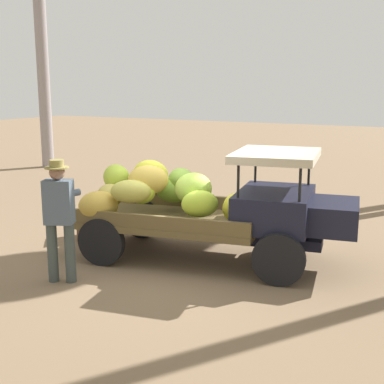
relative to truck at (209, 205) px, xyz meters
The scene contains 4 objects.
ground_plane 1.01m from the truck, 134.31° to the right, with size 60.00×60.00×0.00m, color #7E654B.
truck is the anchor object (origin of this frame).
farmer 2.38m from the truck, 127.72° to the right, with size 0.56×0.53×1.80m.
wooden_crate 2.60m from the truck, behind, with size 0.53×0.48×0.51m, color #8B6349.
Camera 1 is at (3.90, -6.98, 2.82)m, focal length 48.44 mm.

